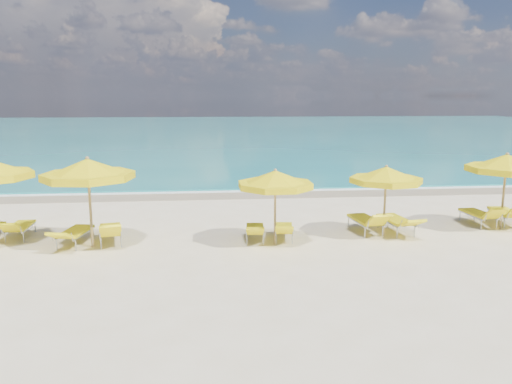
{
  "coord_description": "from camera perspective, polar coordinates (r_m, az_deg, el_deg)",
  "views": [
    {
      "loc": [
        -1.54,
        -14.44,
        4.29
      ],
      "look_at": [
        0.0,
        1.5,
        1.2
      ],
      "focal_mm": 35.0,
      "sensor_mm": 36.0,
      "label": 1
    }
  ],
  "objects": [
    {
      "name": "ground_plane",
      "position": [
        15.15,
        0.55,
        -5.54
      ],
      "size": [
        120.0,
        120.0,
        0.0
      ],
      "primitive_type": "plane",
      "color": "beige"
    },
    {
      "name": "ocean",
      "position": [
        62.61,
        -4.13,
        6.97
      ],
      "size": [
        120.0,
        80.0,
        0.3
      ],
      "primitive_type": "cube",
      "color": "#167A7C",
      "rests_on": "ground"
    },
    {
      "name": "wet_sand_band",
      "position": [
        22.31,
        -1.46,
        -0.17
      ],
      "size": [
        120.0,
        2.6,
        0.01
      ],
      "primitive_type": "cube",
      "color": "tan",
      "rests_on": "ground"
    },
    {
      "name": "foam_line",
      "position": [
        23.1,
        -1.6,
        0.21
      ],
      "size": [
        120.0,
        1.2,
        0.03
      ],
      "primitive_type": "cube",
      "color": "white",
      "rests_on": "ground"
    },
    {
      "name": "whitecap_near",
      "position": [
        32.05,
        -13.49,
        2.93
      ],
      "size": [
        14.0,
        0.36,
        0.05
      ],
      "primitive_type": "cube",
      "color": "white",
      "rests_on": "ground"
    },
    {
      "name": "whitecap_far",
      "position": [
        39.84,
        8.4,
        4.63
      ],
      "size": [
        18.0,
        0.3,
        0.05
      ],
      "primitive_type": "cube",
      "color": "white",
      "rests_on": "ground"
    },
    {
      "name": "umbrella_3",
      "position": [
        14.78,
        -18.66,
        2.39
      ],
      "size": [
        3.13,
        3.13,
        2.63
      ],
      "rotation": [
        0.0,
        0.0,
        0.24
      ],
      "color": "#A08450",
      "rests_on": "ground"
    },
    {
      "name": "umbrella_4",
      "position": [
        14.29,
        2.22,
        1.38
      ],
      "size": [
        2.92,
        2.92,
        2.25
      ],
      "rotation": [
        0.0,
        0.0,
        0.4
      ],
      "color": "#A08450",
      "rests_on": "ground"
    },
    {
      "name": "umbrella_5",
      "position": [
        15.68,
        14.65,
        1.83
      ],
      "size": [
        2.58,
        2.58,
        2.24
      ],
      "rotation": [
        0.0,
        0.0,
        -0.18
      ],
      "color": "#A08450",
      "rests_on": "ground"
    },
    {
      "name": "umbrella_6",
      "position": [
        17.86,
        26.71,
        2.88
      ],
      "size": [
        3.18,
        3.18,
        2.53
      ],
      "rotation": [
        0.0,
        0.0,
        0.34
      ],
      "color": "#A08450",
      "rests_on": "ground"
    },
    {
      "name": "lounger_2_right",
      "position": [
        16.98,
        -25.35,
        -4.06
      ],
      "size": [
        0.63,
        1.76,
        0.74
      ],
      "rotation": [
        0.0,
        0.0,
        0.03
      ],
      "color": "#A5A8AD",
      "rests_on": "ground"
    },
    {
      "name": "lounger_3_left",
      "position": [
        15.56,
        -20.0,
        -4.9
      ],
      "size": [
        0.94,
        1.99,
        0.7
      ],
      "rotation": [
        0.0,
        0.0,
        -0.18
      ],
      "color": "#A5A8AD",
      "rests_on": "ground"
    },
    {
      "name": "lounger_3_right",
      "position": [
        15.44,
        -16.27,
        -4.79
      ],
      "size": [
        0.96,
        1.93,
        0.83
      ],
      "rotation": [
        0.0,
        0.0,
        0.2
      ],
      "color": "#A5A8AD",
      "rests_on": "ground"
    },
    {
      "name": "lounger_4_left",
      "position": [
        15.12,
        -0.11,
        -4.79
      ],
      "size": [
        0.68,
        1.69,
        0.67
      ],
      "rotation": [
        0.0,
        0.0,
        -0.09
      ],
      "color": "#A5A8AD",
      "rests_on": "ground"
    },
    {
      "name": "lounger_4_right",
      "position": [
        15.23,
        3.2,
        -4.69
      ],
      "size": [
        0.75,
        1.7,
        0.67
      ],
      "rotation": [
        0.0,
        0.0,
        -0.13
      ],
      "color": "#A5A8AD",
      "rests_on": "ground"
    },
    {
      "name": "lounger_5_left",
      "position": [
        16.29,
        12.42,
        -3.73
      ],
      "size": [
        0.88,
        2.02,
        0.87
      ],
      "rotation": [
        0.0,
        0.0,
        0.12
      ],
      "color": "#A5A8AD",
      "rests_on": "ground"
    },
    {
      "name": "lounger_5_right",
      "position": [
        16.52,
        15.76,
        -3.7
      ],
      "size": [
        0.9,
        2.11,
        0.75
      ],
      "rotation": [
        0.0,
        0.0,
        0.13
      ],
      "color": "#A5A8AD",
      "rests_on": "ground"
    },
    {
      "name": "lounger_6_left",
      "position": [
        18.43,
        24.1,
        -2.77
      ],
      "size": [
        0.75,
        1.89,
        0.85
      ],
      "rotation": [
        0.0,
        0.0,
        0.07
      ],
      "color": "#A5A8AD",
      "rests_on": "ground"
    },
    {
      "name": "lounger_6_right",
      "position": [
        18.95,
        26.63,
        -2.6
      ],
      "size": [
        0.92,
        2.02,
        0.87
      ],
      "rotation": [
        0.0,
        0.0,
        -0.14
      ],
      "color": "#A5A8AD",
      "rests_on": "ground"
    }
  ]
}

